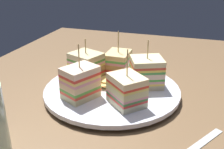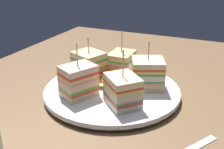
{
  "view_description": "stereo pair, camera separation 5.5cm",
  "coord_description": "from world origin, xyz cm",
  "px_view_note": "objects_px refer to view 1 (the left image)",
  "views": [
    {
      "loc": [
        -48.34,
        -15.66,
        26.34
      ],
      "look_at": [
        0.0,
        0.0,
        4.54
      ],
      "focal_mm": 44.02,
      "sensor_mm": 36.0,
      "label": 1
    },
    {
      "loc": [
        -46.36,
        -20.81,
        26.34
      ],
      "look_at": [
        0.0,
        0.0,
        4.54
      ],
      "focal_mm": 44.02,
      "sensor_mm": 36.0,
      "label": 2
    }
  ],
  "objects_px": {
    "sandwich_wedge_0": "(146,72)",
    "sandwich_wedge_2": "(86,66)",
    "plate": "(112,91)",
    "sandwich_wedge_1": "(118,64)",
    "chip_pile": "(107,82)",
    "sandwich_wedge_4": "(127,90)",
    "sandwich_wedge_3": "(80,83)"
  },
  "relations": [
    {
      "from": "sandwich_wedge_1",
      "to": "chip_pile",
      "type": "height_order",
      "value": "sandwich_wedge_1"
    },
    {
      "from": "plate",
      "to": "sandwich_wedge_3",
      "type": "height_order",
      "value": "sandwich_wedge_3"
    },
    {
      "from": "sandwich_wedge_2",
      "to": "sandwich_wedge_4",
      "type": "distance_m",
      "value": 0.14
    },
    {
      "from": "sandwich_wedge_4",
      "to": "chip_pile",
      "type": "height_order",
      "value": "sandwich_wedge_4"
    },
    {
      "from": "sandwich_wedge_0",
      "to": "chip_pile",
      "type": "height_order",
      "value": "sandwich_wedge_0"
    },
    {
      "from": "sandwich_wedge_0",
      "to": "sandwich_wedge_2",
      "type": "distance_m",
      "value": 0.13
    },
    {
      "from": "plate",
      "to": "sandwich_wedge_1",
      "type": "height_order",
      "value": "sandwich_wedge_1"
    },
    {
      "from": "chip_pile",
      "to": "sandwich_wedge_2",
      "type": "bearing_deg",
      "value": 70.08
    },
    {
      "from": "sandwich_wedge_3",
      "to": "plate",
      "type": "bearing_deg",
      "value": -10.92
    },
    {
      "from": "sandwich_wedge_0",
      "to": "chip_pile",
      "type": "xyz_separation_m",
      "value": [
        -0.03,
        0.08,
        -0.02
      ]
    },
    {
      "from": "sandwich_wedge_3",
      "to": "sandwich_wedge_2",
      "type": "bearing_deg",
      "value": 42.25
    },
    {
      "from": "sandwich_wedge_2",
      "to": "sandwich_wedge_3",
      "type": "distance_m",
      "value": 0.09
    },
    {
      "from": "sandwich_wedge_0",
      "to": "sandwich_wedge_1",
      "type": "height_order",
      "value": "sandwich_wedge_1"
    },
    {
      "from": "sandwich_wedge_4",
      "to": "plate",
      "type": "bearing_deg",
      "value": -7.65
    },
    {
      "from": "sandwich_wedge_0",
      "to": "sandwich_wedge_2",
      "type": "xyz_separation_m",
      "value": [
        -0.01,
        0.13,
        -0.0
      ]
    },
    {
      "from": "sandwich_wedge_2",
      "to": "sandwich_wedge_3",
      "type": "relative_size",
      "value": 0.87
    },
    {
      "from": "sandwich_wedge_1",
      "to": "sandwich_wedge_3",
      "type": "distance_m",
      "value": 0.13
    },
    {
      "from": "sandwich_wedge_4",
      "to": "sandwich_wedge_3",
      "type": "bearing_deg",
      "value": 43.82
    },
    {
      "from": "sandwich_wedge_2",
      "to": "plate",
      "type": "bearing_deg",
      "value": 0.17
    },
    {
      "from": "sandwich_wedge_1",
      "to": "sandwich_wedge_0",
      "type": "bearing_deg",
      "value": 62.52
    },
    {
      "from": "sandwich_wedge_4",
      "to": "chip_pile",
      "type": "relative_size",
      "value": 1.84
    },
    {
      "from": "sandwich_wedge_2",
      "to": "chip_pile",
      "type": "distance_m",
      "value": 0.06
    },
    {
      "from": "sandwich_wedge_0",
      "to": "sandwich_wedge_4",
      "type": "distance_m",
      "value": 0.09
    },
    {
      "from": "sandwich_wedge_1",
      "to": "sandwich_wedge_4",
      "type": "distance_m",
      "value": 0.14
    },
    {
      "from": "plate",
      "to": "sandwich_wedge_3",
      "type": "bearing_deg",
      "value": 142.18
    },
    {
      "from": "plate",
      "to": "chip_pile",
      "type": "distance_m",
      "value": 0.02
    },
    {
      "from": "chip_pile",
      "to": "sandwich_wedge_1",
      "type": "bearing_deg",
      "value": -3.92
    },
    {
      "from": "plate",
      "to": "chip_pile",
      "type": "relative_size",
      "value": 4.86
    },
    {
      "from": "plate",
      "to": "sandwich_wedge_0",
      "type": "distance_m",
      "value": 0.08
    },
    {
      "from": "plate",
      "to": "sandwich_wedge_2",
      "type": "distance_m",
      "value": 0.08
    },
    {
      "from": "plate",
      "to": "sandwich_wedge_4",
      "type": "xyz_separation_m",
      "value": [
        -0.06,
        -0.05,
        0.03
      ]
    },
    {
      "from": "sandwich_wedge_2",
      "to": "sandwich_wedge_4",
      "type": "height_order",
      "value": "sandwich_wedge_4"
    }
  ]
}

